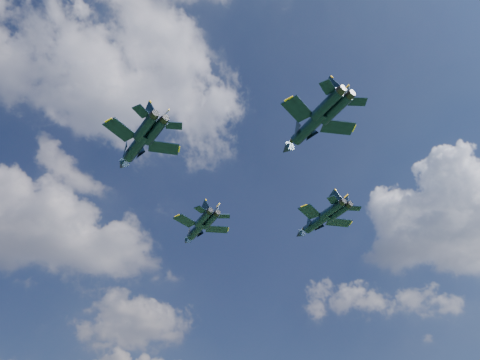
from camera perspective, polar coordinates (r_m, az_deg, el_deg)
The scene contains 4 objects.
jet_lead at distance 101.23m, azimuth -5.36°, elevation -6.11°, with size 12.51×16.26×3.86m.
jet_left at distance 81.41m, azimuth -12.62°, elevation 3.88°, with size 13.23×17.66×4.16m.
jet_right at distance 98.69m, azimuth 9.25°, elevation -5.16°, with size 13.05×17.27×4.07m.
jet_slot at distance 75.29m, azimuth 8.20°, elevation 6.22°, with size 13.38×17.57×4.15m.
Camera 1 is at (-25.80, -66.46, 3.22)m, focal length 35.00 mm.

